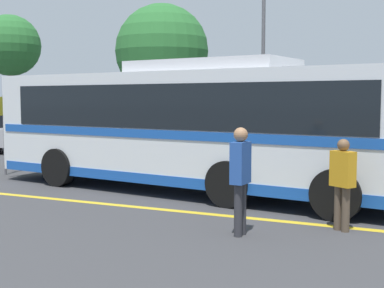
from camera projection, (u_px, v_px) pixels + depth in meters
name	position (u px, v px, depth m)	size (l,w,h in m)	color
ground_plane	(246.00, 196.00, 12.66)	(220.00, 220.00, 0.00)	#38383A
lane_strip_0	(148.00, 208.00, 11.27)	(0.20, 31.09, 0.01)	gold
curb_strip	(270.00, 160.00, 19.35)	(39.09, 0.36, 0.15)	#99999E
transit_bus	(192.00, 125.00, 13.11)	(11.60, 3.96, 3.21)	silver
parked_car_1	(105.00, 139.00, 21.03)	(4.50, 2.08, 1.41)	silver
pedestrian_0	(343.00, 179.00, 9.28)	(0.47, 0.41, 1.61)	brown
pedestrian_1	(240.00, 174.00, 8.94)	(0.25, 0.43, 1.83)	#2D2D33
bus_stop_sign	(4.00, 125.00, 16.13)	(0.08, 0.40, 2.41)	#59595E
street_lamp	(264.00, 20.00, 20.20)	(0.52, 0.52, 7.25)	#59595E
tree_2	(10.00, 46.00, 26.33)	(3.00, 3.00, 6.42)	#513823
tree_3	(162.00, 51.00, 23.80)	(4.16, 4.16, 6.50)	#513823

